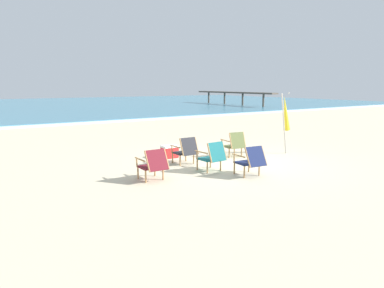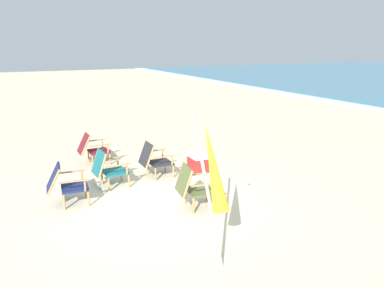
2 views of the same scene
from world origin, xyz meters
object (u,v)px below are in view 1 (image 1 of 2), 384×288
object	(u,v)px
beach_chair_front_right	(186,150)
umbrella_furled_yellow	(286,114)
beach_chair_front_left	(234,144)
cooler_box	(170,152)
beach_chair_back_right	(213,156)
beach_chair_far_center	(153,164)
beach_chair_mid_center	(251,160)

from	to	relation	value
beach_chair_front_right	umbrella_furled_yellow	xyz separation A→B (m)	(3.57, -0.50, 0.92)
beach_chair_front_left	cooler_box	distance (m)	2.10
cooler_box	umbrella_furled_yellow	bearing A→B (deg)	-24.11
beach_chair_back_right	beach_chair_far_center	size ratio (longest dim) A/B	1.03
beach_chair_front_left	cooler_box	world-z (taller)	beach_chair_front_left
beach_chair_back_right	beach_chair_far_center	world-z (taller)	beach_chair_back_right
beach_chair_front_left	beach_chair_back_right	bearing A→B (deg)	-146.31
beach_chair_front_left	beach_chair_front_right	world-z (taller)	beach_chair_front_left
beach_chair_far_center	beach_chair_back_right	bearing A→B (deg)	-1.10
umbrella_furled_yellow	beach_chair_front_right	bearing A→B (deg)	172.04
beach_chair_mid_center	beach_chair_front_right	bearing A→B (deg)	108.68
beach_chair_mid_center	beach_chair_front_right	xyz separation A→B (m)	(-0.68, 2.02, 0.00)
beach_chair_back_right	beach_chair_mid_center	world-z (taller)	beach_chair_back_right
beach_chair_far_center	beach_chair_front_right	distance (m)	1.90
beach_chair_back_right	beach_chair_front_right	size ratio (longest dim) A/B	1.01
beach_chair_back_right	umbrella_furled_yellow	size ratio (longest dim) A/B	0.40
beach_chair_mid_center	beach_chair_far_center	bearing A→B (deg)	156.99
beach_chair_front_left	beach_chair_back_right	xyz separation A→B (m)	(-1.71, -1.14, -0.00)
beach_chair_front_left	beach_chair_mid_center	xyz separation A→B (m)	(-1.19, -2.07, -0.01)
beach_chair_front_right	beach_chair_front_left	bearing A→B (deg)	1.50
beach_chair_mid_center	cooler_box	distance (m)	3.16
beach_chair_back_right	cooler_box	world-z (taller)	beach_chair_back_right
beach_chair_back_right	umbrella_furled_yellow	xyz separation A→B (m)	(3.41, 0.59, 0.92)
beach_chair_far_center	cooler_box	size ratio (longest dim) A/B	1.62
beach_chair_far_center	beach_chair_front_right	xyz separation A→B (m)	(1.58, 1.06, 0.00)
beach_chair_front_right	umbrella_furled_yellow	size ratio (longest dim) A/B	0.39
umbrella_furled_yellow	beach_chair_back_right	bearing A→B (deg)	-170.18
beach_chair_back_right	umbrella_furled_yellow	world-z (taller)	umbrella_furled_yellow
beach_chair_far_center	umbrella_furled_yellow	xyz separation A→B (m)	(5.15, 0.56, 0.92)
beach_chair_front_left	beach_chair_back_right	world-z (taller)	beach_chair_front_left
beach_chair_front_right	beach_chair_far_center	bearing A→B (deg)	-146.22
beach_chair_front_left	umbrella_furled_yellow	bearing A→B (deg)	-17.89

